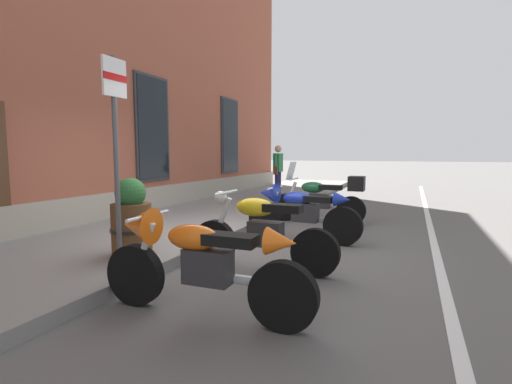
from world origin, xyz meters
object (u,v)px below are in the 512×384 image
motorcycle_blue_sport (298,210)px  motorcycle_green_touring (323,198)px  pedestrian_striped_shirt (278,168)px  motorcycle_yellow_naked (261,233)px  barrel_planter (131,221)px  parking_sign (116,133)px  motorcycle_orange_sport (195,258)px

motorcycle_blue_sport → motorcycle_green_touring: 1.75m
motorcycle_green_touring → pedestrian_striped_shirt: (2.88, 2.05, 0.50)m
motorcycle_yellow_naked → barrel_planter: (-0.54, 1.63, 0.13)m
motorcycle_green_touring → parking_sign: size_ratio=0.83×
pedestrian_striped_shirt → motorcycle_blue_sport: bearing=-156.5°
motorcycle_blue_sport → motorcycle_yellow_naked: bearing=-179.7°
motorcycle_orange_sport → motorcycle_blue_sport: (3.27, -0.03, -0.00)m
motorcycle_orange_sport → pedestrian_striped_shirt: pedestrian_striped_shirt is taller
pedestrian_striped_shirt → motorcycle_orange_sport: bearing=-165.9°
motorcycle_blue_sport → barrel_planter: 2.82m
motorcycle_green_touring → pedestrian_striped_shirt: 3.57m
motorcycle_yellow_naked → parking_sign: 2.15m
motorcycle_yellow_naked → motorcycle_blue_sport: size_ratio=0.98×
motorcycle_orange_sport → pedestrian_striped_shirt: size_ratio=1.35×
motorcycle_orange_sport → motorcycle_green_touring: (5.03, -0.06, 0.01)m
motorcycle_orange_sport → parking_sign: parking_sign is taller
motorcycle_yellow_naked → parking_sign: bearing=123.7°
motorcycle_blue_sport → parking_sign: size_ratio=0.83×
motorcycle_blue_sport → pedestrian_striped_shirt: bearing=23.5°
motorcycle_yellow_naked → barrel_planter: size_ratio=1.95×
motorcycle_blue_sport → barrel_planter: barrel_planter is taller
motorcycle_green_touring → parking_sign: parking_sign is taller
motorcycle_orange_sport → motorcycle_green_touring: bearing=-0.7°
motorcycle_yellow_naked → motorcycle_green_touring: motorcycle_green_touring is taller
motorcycle_blue_sport → motorcycle_green_touring: (1.75, -0.03, 0.01)m
motorcycle_yellow_naked → motorcycle_green_touring: bearing=-0.3°
motorcycle_yellow_naked → barrel_planter: 1.72m
motorcycle_blue_sport → barrel_planter: bearing=144.9°
motorcycle_orange_sport → motorcycle_blue_sport: bearing=-0.6°
parking_sign → motorcycle_green_touring: bearing=-18.1°
motorcycle_blue_sport → pedestrian_striped_shirt: (4.64, 2.02, 0.51)m
motorcycle_green_touring → parking_sign: 4.86m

